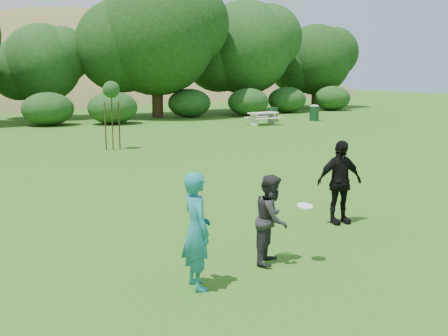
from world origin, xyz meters
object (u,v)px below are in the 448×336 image
at_px(player_grey, 272,219).
at_px(trash_can_lidded, 314,112).
at_px(sapling, 111,91).
at_px(player_teal, 197,231).
at_px(picnic_table, 263,116).
at_px(trash_can_near, 273,114).
at_px(player_black, 339,182).

bearing_deg(player_grey, trash_can_lidded, 6.91).
bearing_deg(sapling, player_teal, -105.98).
distance_m(player_teal, picnic_table, 25.70).
height_order(player_grey, trash_can_near, player_grey).
bearing_deg(trash_can_near, player_grey, -126.63).
height_order(trash_can_near, sapling, sapling).
bearing_deg(picnic_table, trash_can_near, 39.90).
xyz_separation_m(player_teal, player_black, (4.43, 1.61, 0.00)).
relative_size(sapling, trash_can_lidded, 2.71).
bearing_deg(sapling, player_grey, -100.18).
xyz_separation_m(trash_can_near, picnic_table, (-1.92, -1.60, 0.07)).
xyz_separation_m(player_black, picnic_table, (11.35, 18.68, -0.40)).
height_order(player_teal, sapling, sapling).
height_order(player_grey, player_black, player_black).
relative_size(player_black, sapling, 0.64).
bearing_deg(sapling, picnic_table, 24.73).
bearing_deg(sapling, trash_can_near, 27.22).
bearing_deg(trash_can_lidded, trash_can_near, 156.43).
relative_size(player_teal, trash_can_near, 2.02).
xyz_separation_m(player_teal, trash_can_lidded, (20.22, 20.79, -0.37)).
bearing_deg(trash_can_near, player_teal, -128.95).
bearing_deg(trash_can_near, trash_can_lidded, -23.57).
relative_size(player_black, picnic_table, 1.02).
bearing_deg(player_teal, player_grey, -70.53).
distance_m(player_grey, player_black, 3.05).
relative_size(player_grey, picnic_table, 0.87).
bearing_deg(trash_can_near, picnic_table, -140.10).
relative_size(sapling, picnic_table, 1.58).
xyz_separation_m(trash_can_near, sapling, (-13.40, -6.89, 1.97)).
distance_m(player_teal, player_grey, 1.70).
bearing_deg(sapling, trash_can_lidded, 19.98).
distance_m(sapling, trash_can_lidded, 17.05).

